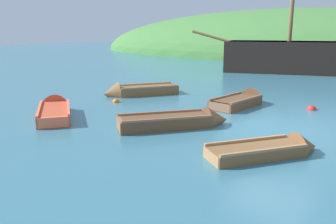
{
  "coord_description": "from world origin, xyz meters",
  "views": [
    {
      "loc": [
        3.33,
        -10.65,
        3.1
      ],
      "look_at": [
        -3.72,
        -0.57,
        0.15
      ],
      "focal_mm": 37.43,
      "sensor_mm": 36.0,
      "label": 1
    }
  ],
  "objects_px": {
    "sailing_ship": "(327,61)",
    "buoy_red": "(311,110)",
    "rowboat_outer_right": "(137,92)",
    "rowboat_near_dock": "(242,102)",
    "buoy_orange": "(116,102)",
    "rowboat_outer_left": "(180,123)",
    "rowboat_portside": "(272,151)",
    "rowboat_center": "(55,112)"
  },
  "relations": [
    {
      "from": "rowboat_near_dock",
      "to": "buoy_orange",
      "type": "xyz_separation_m",
      "value": [
        -4.66,
        -2.57,
        -0.12
      ]
    },
    {
      "from": "rowboat_center",
      "to": "buoy_orange",
      "type": "bearing_deg",
      "value": -55.28
    },
    {
      "from": "buoy_red",
      "to": "rowboat_outer_right",
      "type": "bearing_deg",
      "value": -168.75
    },
    {
      "from": "rowboat_near_dock",
      "to": "buoy_orange",
      "type": "height_order",
      "value": "rowboat_near_dock"
    },
    {
      "from": "rowboat_center",
      "to": "rowboat_portside",
      "type": "bearing_deg",
      "value": -137.46
    },
    {
      "from": "rowboat_outer_right",
      "to": "rowboat_near_dock",
      "type": "bearing_deg",
      "value": 133.43
    },
    {
      "from": "buoy_orange",
      "to": "buoy_red",
      "type": "bearing_deg",
      "value": 24.74
    },
    {
      "from": "sailing_ship",
      "to": "buoy_red",
      "type": "bearing_deg",
      "value": 80.62
    },
    {
      "from": "rowboat_outer_left",
      "to": "rowboat_portside",
      "type": "bearing_deg",
      "value": -64.24
    },
    {
      "from": "sailing_ship",
      "to": "buoy_red",
      "type": "distance_m",
      "value": 12.62
    },
    {
      "from": "sailing_ship",
      "to": "rowboat_center",
      "type": "height_order",
      "value": "sailing_ship"
    },
    {
      "from": "sailing_ship",
      "to": "rowboat_outer_left",
      "type": "distance_m",
      "value": 17.47
    },
    {
      "from": "sailing_ship",
      "to": "rowboat_near_dock",
      "type": "xyz_separation_m",
      "value": [
        -0.62,
        -13.21,
        -0.74
      ]
    },
    {
      "from": "rowboat_outer_left",
      "to": "buoy_red",
      "type": "xyz_separation_m",
      "value": [
        2.9,
        4.98,
        -0.13
      ]
    },
    {
      "from": "rowboat_outer_right",
      "to": "buoy_red",
      "type": "relative_size",
      "value": 9.76
    },
    {
      "from": "rowboat_portside",
      "to": "buoy_orange",
      "type": "relative_size",
      "value": 9.61
    },
    {
      "from": "rowboat_outer_right",
      "to": "rowboat_near_dock",
      "type": "distance_m",
      "value": 5.09
    },
    {
      "from": "sailing_ship",
      "to": "rowboat_outer_left",
      "type": "height_order",
      "value": "sailing_ship"
    },
    {
      "from": "rowboat_outer_right",
      "to": "rowboat_center",
      "type": "relative_size",
      "value": 1.1
    },
    {
      "from": "rowboat_outer_left",
      "to": "buoy_orange",
      "type": "height_order",
      "value": "rowboat_outer_left"
    },
    {
      "from": "rowboat_portside",
      "to": "rowboat_outer_right",
      "type": "bearing_deg",
      "value": 98.17
    },
    {
      "from": "buoy_red",
      "to": "buoy_orange",
      "type": "bearing_deg",
      "value": -155.26
    },
    {
      "from": "rowboat_outer_right",
      "to": "rowboat_outer_left",
      "type": "distance_m",
      "value": 5.85
    },
    {
      "from": "rowboat_near_dock",
      "to": "sailing_ship",
      "type": "bearing_deg",
      "value": 5.05
    },
    {
      "from": "rowboat_outer_left",
      "to": "rowboat_near_dock",
      "type": "height_order",
      "value": "rowboat_near_dock"
    },
    {
      "from": "rowboat_outer_left",
      "to": "rowboat_near_dock",
      "type": "xyz_separation_m",
      "value": [
        0.32,
        4.22,
        -0.01
      ]
    },
    {
      "from": "sailing_ship",
      "to": "rowboat_outer_left",
      "type": "bearing_deg",
      "value": 68.6
    },
    {
      "from": "rowboat_near_dock",
      "to": "buoy_orange",
      "type": "relative_size",
      "value": 10.07
    },
    {
      "from": "sailing_ship",
      "to": "rowboat_near_dock",
      "type": "bearing_deg",
      "value": 69.01
    },
    {
      "from": "rowboat_outer_left",
      "to": "sailing_ship",
      "type": "bearing_deg",
      "value": 36.69
    },
    {
      "from": "rowboat_portside",
      "to": "rowboat_near_dock",
      "type": "height_order",
      "value": "rowboat_near_dock"
    },
    {
      "from": "sailing_ship",
      "to": "rowboat_outer_left",
      "type": "xyz_separation_m",
      "value": [
        -0.95,
        -17.43,
        -0.73
      ]
    },
    {
      "from": "rowboat_portside",
      "to": "rowboat_near_dock",
      "type": "xyz_separation_m",
      "value": [
        -2.97,
        5.04,
        0.04
      ]
    },
    {
      "from": "rowboat_portside",
      "to": "buoy_red",
      "type": "xyz_separation_m",
      "value": [
        -0.4,
        5.81,
        -0.08
      ]
    },
    {
      "from": "rowboat_outer_left",
      "to": "rowboat_center",
      "type": "bearing_deg",
      "value": 146.27
    },
    {
      "from": "rowboat_outer_right",
      "to": "rowboat_center",
      "type": "xyz_separation_m",
      "value": [
        0.17,
        -4.82,
        -0.01
      ]
    },
    {
      "from": "rowboat_outer_right",
      "to": "buoy_red",
      "type": "xyz_separation_m",
      "value": [
        7.61,
        1.51,
        -0.14
      ]
    },
    {
      "from": "sailing_ship",
      "to": "buoy_red",
      "type": "xyz_separation_m",
      "value": [
        1.95,
        -12.44,
        -0.86
      ]
    },
    {
      "from": "sailing_ship",
      "to": "rowboat_outer_right",
      "type": "distance_m",
      "value": 15.08
    },
    {
      "from": "sailing_ship",
      "to": "rowboat_outer_left",
      "type": "relative_size",
      "value": 4.75
    },
    {
      "from": "rowboat_portside",
      "to": "rowboat_outer_left",
      "type": "bearing_deg",
      "value": 112.32
    },
    {
      "from": "rowboat_portside",
      "to": "rowboat_outer_right",
      "type": "height_order",
      "value": "rowboat_outer_right"
    }
  ]
}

